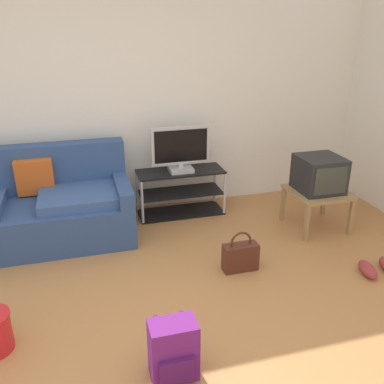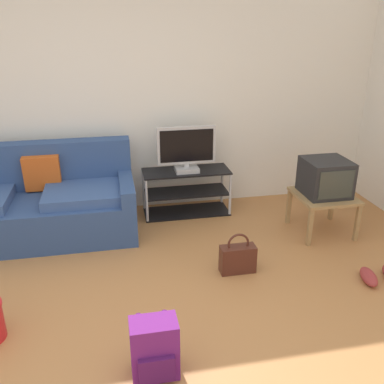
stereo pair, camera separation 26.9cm
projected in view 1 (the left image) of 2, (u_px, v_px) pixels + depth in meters
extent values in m
cube|color=#B27542|center=(150.00, 356.00, 2.80)|extent=(9.00, 9.80, 0.02)
cube|color=silver|center=(103.00, 92.00, 4.47)|extent=(9.00, 0.10, 2.70)
cube|color=navy|center=(25.00, 224.00, 4.13)|extent=(2.06, 0.88, 0.41)
cube|color=navy|center=(22.00, 170.00, 4.26)|extent=(2.06, 0.20, 0.49)
cube|color=navy|center=(122.00, 187.00, 4.26)|extent=(0.14, 0.88, 0.16)
cube|color=#365289|center=(83.00, 196.00, 4.12)|extent=(0.83, 0.61, 0.10)
cube|color=#CC561E|center=(35.00, 177.00, 4.21)|extent=(0.36, 0.15, 0.37)
cube|color=black|center=(180.00, 171.00, 4.67)|extent=(0.96, 0.38, 0.02)
cube|color=black|center=(181.00, 192.00, 4.76)|extent=(0.92, 0.36, 0.02)
cube|color=black|center=(181.00, 212.00, 4.85)|extent=(0.96, 0.38, 0.02)
cylinder|color=#B7B7BC|center=(142.00, 202.00, 4.49)|extent=(0.03, 0.03, 0.51)
cylinder|color=#B7B7BC|center=(225.00, 194.00, 4.72)|extent=(0.03, 0.03, 0.51)
cylinder|color=#B7B7BC|center=(137.00, 191.00, 4.80)|extent=(0.03, 0.03, 0.51)
cylinder|color=#B7B7BC|center=(215.00, 183.00, 5.03)|extent=(0.03, 0.03, 0.51)
cube|color=#B2B2B7|center=(181.00, 169.00, 4.64)|extent=(0.25, 0.22, 0.05)
cube|color=#B2B2B7|center=(181.00, 165.00, 4.62)|extent=(0.05, 0.04, 0.04)
cube|color=#B2B2B7|center=(180.00, 145.00, 4.53)|extent=(0.64, 0.04, 0.41)
cube|color=black|center=(181.00, 146.00, 4.51)|extent=(0.58, 0.01, 0.35)
cube|color=#9E7A4C|center=(318.00, 192.00, 4.37)|extent=(0.56, 0.56, 0.03)
cube|color=#9E7A4C|center=(307.00, 224.00, 4.16)|extent=(0.04, 0.04, 0.39)
cube|color=#9E7A4C|center=(351.00, 218.00, 4.29)|extent=(0.04, 0.04, 0.39)
cube|color=#9E7A4C|center=(283.00, 204.00, 4.61)|extent=(0.04, 0.04, 0.39)
cube|color=#9E7A4C|center=(324.00, 199.00, 4.74)|extent=(0.04, 0.04, 0.39)
cube|color=#232326|center=(319.00, 174.00, 4.32)|extent=(0.43, 0.42, 0.36)
cube|color=#333833|center=(331.00, 181.00, 4.12)|extent=(0.35, 0.01, 0.28)
cube|color=#661E70|center=(173.00, 350.00, 2.57)|extent=(0.29, 0.18, 0.39)
cube|color=#4C1654|center=(178.00, 372.00, 2.50)|extent=(0.22, 0.04, 0.17)
cylinder|color=#4C1654|center=(157.00, 337.00, 2.64)|extent=(0.04, 0.04, 0.31)
cylinder|color=#4C1654|center=(182.00, 332.00, 2.68)|extent=(0.04, 0.04, 0.31)
cube|color=#4C2319|center=(240.00, 257.00, 3.71)|extent=(0.31, 0.13, 0.25)
torus|color=#4C2319|center=(241.00, 242.00, 3.65)|extent=(0.19, 0.02, 0.19)
ellipsoid|color=#993333|center=(368.00, 269.00, 3.67)|extent=(0.19, 0.30, 0.09)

